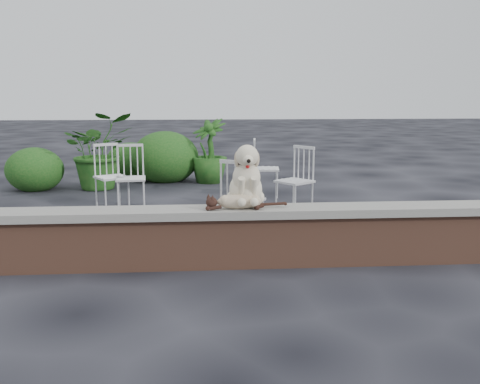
{
  "coord_description": "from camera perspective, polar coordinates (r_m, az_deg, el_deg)",
  "views": [
    {
      "loc": [
        -1.03,
        -5.2,
        1.68
      ],
      "look_at": [
        -0.62,
        0.2,
        0.7
      ],
      "focal_mm": 41.06,
      "sensor_mm": 36.0,
      "label": 1
    }
  ],
  "objects": [
    {
      "name": "ground",
      "position": [
        5.56,
        6.55,
        -7.39
      ],
      "size": [
        60.0,
        60.0,
        0.0
      ],
      "primitive_type": "plane",
      "color": "black",
      "rests_on": "ground"
    },
    {
      "name": "cat",
      "position": [
        5.27,
        -0.12,
        -0.9
      ],
      "size": [
        0.94,
        0.23,
        0.16
      ],
      "primitive_type": null,
      "rotation": [
        0.0,
        0.0,
        0.0
      ],
      "color": "tan",
      "rests_on": "capstone"
    },
    {
      "name": "brick_wall",
      "position": [
        5.49,
        6.6,
        -4.91
      ],
      "size": [
        6.0,
        0.3,
        0.5
      ],
      "primitive_type": "cube",
      "color": "brown",
      "rests_on": "ground"
    },
    {
      "name": "chair_c",
      "position": [
        6.36,
        0.26,
        -0.71
      ],
      "size": [
        0.77,
        0.77,
        0.94
      ],
      "primitive_type": null,
      "rotation": [
        0.0,
        0.0,
        2.61
      ],
      "color": "silver",
      "rests_on": "ground"
    },
    {
      "name": "potted_plant_a",
      "position": [
        9.99,
        -14.4,
        4.18
      ],
      "size": [
        1.49,
        1.39,
        1.35
      ],
      "primitive_type": "imported",
      "rotation": [
        0.0,
        0.0,
        0.33
      ],
      "color": "#144714",
      "rests_on": "ground"
    },
    {
      "name": "chair_b",
      "position": [
        8.13,
        -11.29,
        1.51
      ],
      "size": [
        0.61,
        0.61,
        0.94
      ],
      "primitive_type": null,
      "rotation": [
        0.0,
        0.0,
        0.09
      ],
      "color": "silver",
      "rests_on": "ground"
    },
    {
      "name": "chair_e",
      "position": [
        9.01,
        2.71,
        2.54
      ],
      "size": [
        0.62,
        0.62,
        0.94
      ],
      "primitive_type": null,
      "rotation": [
        0.0,
        0.0,
        1.46
      ],
      "color": "silver",
      "rests_on": "ground"
    },
    {
      "name": "capstone",
      "position": [
        5.43,
        6.66,
        -1.95
      ],
      "size": [
        6.2,
        0.4,
        0.08
      ],
      "primitive_type": "cube",
      "color": "slate",
      "rests_on": "brick_wall"
    },
    {
      "name": "dog",
      "position": [
        5.39,
        0.61,
        1.86
      ],
      "size": [
        0.41,
        0.54,
        0.63
      ],
      "primitive_type": null,
      "rotation": [
        0.0,
        0.0,
        0.0
      ],
      "color": "beige",
      "rests_on": "capstone"
    },
    {
      "name": "shrubbery",
      "position": [
        10.58,
        -11.65,
        3.13
      ],
      "size": [
        3.36,
        2.08,
        1.02
      ],
      "color": "#144714",
      "rests_on": "ground"
    },
    {
      "name": "chair_d",
      "position": [
        7.76,
        5.68,
        1.24
      ],
      "size": [
        0.79,
        0.79,
        0.94
      ],
      "primitive_type": null,
      "rotation": [
        0.0,
        0.0,
        -0.91
      ],
      "color": "silver",
      "rests_on": "ground"
    },
    {
      "name": "chair_a",
      "position": [
        8.32,
        -13.19,
        1.63
      ],
      "size": [
        0.77,
        0.77,
        0.94
      ],
      "primitive_type": null,
      "rotation": [
        0.0,
        0.0,
        0.54
      ],
      "color": "silver",
      "rests_on": "ground"
    },
    {
      "name": "potted_plant_b",
      "position": [
        10.37,
        -3.26,
        4.29
      ],
      "size": [
        0.96,
        0.96,
        1.21
      ],
      "primitive_type": "imported",
      "rotation": [
        0.0,
        0.0,
        -0.78
      ],
      "color": "#144714",
      "rests_on": "ground"
    }
  ]
}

